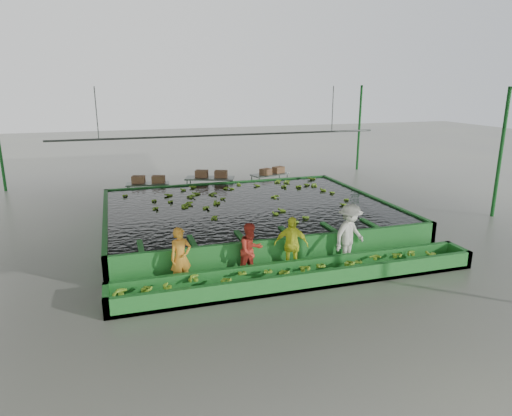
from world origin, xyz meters
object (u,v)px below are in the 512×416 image
object	(u,v)px
worker_a	(181,258)
box_stack_right	(272,174)
packing_table_mid	(210,188)
worker_d	(350,235)
worker_b	(251,251)
box_stack_mid	(211,177)
flotation_tank	(248,216)
box_stack_left	(149,183)
worker_c	(291,245)
sorting_trough	(303,275)
packing_table_left	(148,192)
packing_table_right	(270,182)

from	to	relation	value
worker_a	box_stack_right	size ratio (longest dim) A/B	1.16
packing_table_mid	worker_d	bearing A→B (deg)	-76.27
worker_b	packing_table_mid	world-z (taller)	worker_b
worker_d	box_stack_mid	size ratio (longest dim) A/B	1.27
worker_b	flotation_tank	bearing A→B (deg)	55.81
flotation_tank	box_stack_left	distance (m)	5.93
worker_c	box_stack_left	world-z (taller)	worker_c
packing_table_mid	box_stack_right	size ratio (longest dim) A/B	1.58
sorting_trough	packing_table_left	xyz separation A→B (m)	(-3.16, 10.04, 0.17)
box_stack_left	box_stack_right	xyz separation A→B (m)	(5.93, 0.31, 0.00)
worker_a	packing_table_left	bearing A→B (deg)	75.16
packing_table_left	box_stack_left	distance (m)	0.44
worker_d	packing_table_right	world-z (taller)	worker_d
flotation_tank	worker_b	distance (m)	4.47
sorting_trough	worker_b	xyz separation A→B (m)	(-1.18, 0.80, 0.52)
sorting_trough	worker_d	size ratio (longest dim) A/B	5.46
box_stack_mid	worker_b	bearing A→B (deg)	-95.36
worker_b	box_stack_right	size ratio (longest dim) A/B	1.12
worker_a	box_stack_mid	distance (m)	9.42
worker_d	sorting_trough	bearing A→B (deg)	179.75
worker_b	box_stack_mid	bearing A→B (deg)	65.83
packing_table_left	box_stack_left	world-z (taller)	box_stack_left
sorting_trough	worker_d	distance (m)	2.06
packing_table_right	box_stack_mid	world-z (taller)	box_stack_mid
worker_d	box_stack_mid	distance (m)	9.26
flotation_tank	worker_d	xyz separation A→B (m)	(1.78, -4.30, 0.47)
worker_a	packing_table_right	world-z (taller)	worker_a
packing_table_right	packing_table_mid	bearing A→B (deg)	-167.04
worker_a	packing_table_mid	size ratio (longest dim) A/B	0.74
sorting_trough	packing_table_right	bearing A→B (deg)	75.54
worker_d	packing_table_left	distance (m)	10.49
worker_b	worker_c	size ratio (longest dim) A/B	0.95
packing_table_right	box_stack_right	distance (m)	0.44
worker_b	worker_d	xyz separation A→B (m)	(2.96, 0.00, 0.14)
box_stack_mid	packing_table_right	bearing A→B (deg)	12.63
sorting_trough	worker_d	world-z (taller)	worker_d
flotation_tank	worker_a	size ratio (longest dim) A/B	6.27
packing_table_right	box_stack_right	bearing A→B (deg)	-23.23
worker_b	box_stack_left	xyz separation A→B (m)	(-1.93, 9.33, 0.07)
sorting_trough	flotation_tank	bearing A→B (deg)	90.00
sorting_trough	worker_a	size ratio (longest dim) A/B	6.27
worker_b	box_stack_mid	size ratio (longest dim) A/B	1.07
sorting_trough	worker_d	xyz separation A→B (m)	(1.78, 0.80, 0.67)
packing_table_left	worker_b	bearing A→B (deg)	-77.89
worker_d	box_stack_left	size ratio (longest dim) A/B	1.28
flotation_tank	box_stack_left	world-z (taller)	box_stack_left
worker_c	packing_table_right	distance (m)	10.08
worker_b	packing_table_mid	bearing A→B (deg)	66.30
packing_table_left	packing_table_right	world-z (taller)	packing_table_right
worker_a	worker_b	xyz separation A→B (m)	(1.88, 0.00, -0.03)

